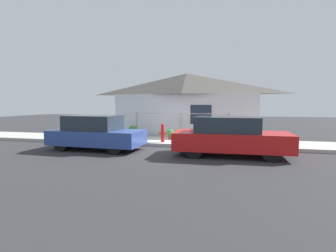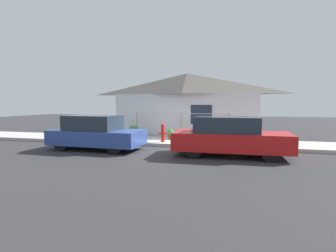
{
  "view_description": "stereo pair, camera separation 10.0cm",
  "coord_description": "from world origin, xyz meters",
  "px_view_note": "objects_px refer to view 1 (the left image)",
  "views": [
    {
      "loc": [
        2.58,
        -10.94,
        1.89
      ],
      "look_at": [
        -0.21,
        0.3,
        0.9
      ],
      "focal_mm": 28.0,
      "sensor_mm": 36.0,
      "label": 1
    },
    {
      "loc": [
        2.68,
        -10.91,
        1.89
      ],
      "look_at": [
        -0.21,
        0.3,
        0.9
      ],
      "focal_mm": 28.0,
      "sensor_mm": 36.0,
      "label": 2
    }
  ],
  "objects_px": {
    "car_left": "(96,133)",
    "car_right": "(230,136)",
    "potted_plant_by_fence": "(133,131)",
    "potted_plant_corner": "(232,134)",
    "fire_hydrant": "(163,132)",
    "potted_plant_near_hydrant": "(171,134)"
  },
  "relations": [
    {
      "from": "car_left",
      "to": "car_right",
      "type": "distance_m",
      "value": 5.36
    },
    {
      "from": "potted_plant_by_fence",
      "to": "potted_plant_corner",
      "type": "distance_m",
      "value": 4.92
    },
    {
      "from": "car_left",
      "to": "potted_plant_corner",
      "type": "xyz_separation_m",
      "value": [
        5.42,
        2.78,
        -0.23
      ]
    },
    {
      "from": "potted_plant_by_fence",
      "to": "fire_hydrant",
      "type": "bearing_deg",
      "value": -30.47
    },
    {
      "from": "car_right",
      "to": "fire_hydrant",
      "type": "bearing_deg",
      "value": 148.3
    },
    {
      "from": "fire_hydrant",
      "to": "potted_plant_corner",
      "type": "bearing_deg",
      "value": 18.07
    },
    {
      "from": "fire_hydrant",
      "to": "potted_plant_by_fence",
      "type": "distance_m",
      "value": 2.17
    },
    {
      "from": "potted_plant_by_fence",
      "to": "potted_plant_corner",
      "type": "relative_size",
      "value": 1.14
    },
    {
      "from": "potted_plant_near_hydrant",
      "to": "potted_plant_by_fence",
      "type": "xyz_separation_m",
      "value": [
        -2.0,
        0.13,
        0.06
      ]
    },
    {
      "from": "potted_plant_near_hydrant",
      "to": "potted_plant_corner",
      "type": "distance_m",
      "value": 2.92
    },
    {
      "from": "car_right",
      "to": "potted_plant_near_hydrant",
      "type": "xyz_separation_m",
      "value": [
        -2.87,
        2.75,
        -0.28
      ]
    },
    {
      "from": "car_right",
      "to": "potted_plant_by_fence",
      "type": "distance_m",
      "value": 5.66
    },
    {
      "from": "car_right",
      "to": "potted_plant_near_hydrant",
      "type": "relative_size",
      "value": 8.17
    },
    {
      "from": "car_left",
      "to": "potted_plant_near_hydrant",
      "type": "height_order",
      "value": "car_left"
    },
    {
      "from": "car_left",
      "to": "potted_plant_corner",
      "type": "relative_size",
      "value": 7.06
    },
    {
      "from": "car_left",
      "to": "fire_hydrant",
      "type": "xyz_separation_m",
      "value": [
        2.36,
        1.78,
        -0.1
      ]
    },
    {
      "from": "car_right",
      "to": "potted_plant_by_fence",
      "type": "height_order",
      "value": "car_right"
    },
    {
      "from": "car_right",
      "to": "potted_plant_by_fence",
      "type": "relative_size",
      "value": 6.63
    },
    {
      "from": "car_left",
      "to": "potted_plant_by_fence",
      "type": "distance_m",
      "value": 2.93
    },
    {
      "from": "fire_hydrant",
      "to": "potted_plant_corner",
      "type": "height_order",
      "value": "fire_hydrant"
    },
    {
      "from": "car_left",
      "to": "potted_plant_by_fence",
      "type": "relative_size",
      "value": 6.19
    },
    {
      "from": "potted_plant_by_fence",
      "to": "potted_plant_near_hydrant",
      "type": "bearing_deg",
      "value": -3.82
    }
  ]
}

